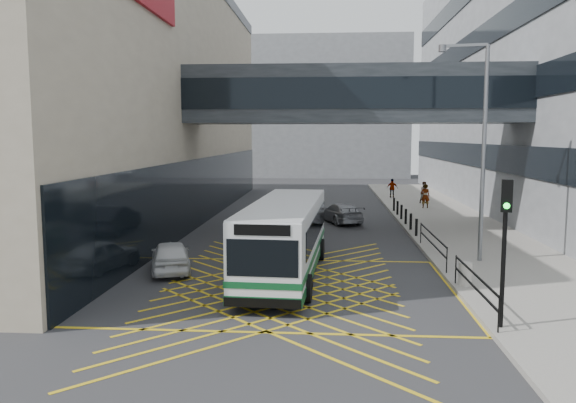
% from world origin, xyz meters
% --- Properties ---
extents(ground, '(120.00, 120.00, 0.00)m').
position_xyz_m(ground, '(0.00, 0.00, 0.00)').
color(ground, '#333335').
extents(building_whsmith, '(24.17, 42.00, 16.00)m').
position_xyz_m(building_whsmith, '(-17.98, 16.00, 8.00)').
color(building_whsmith, '#B6A78C').
rests_on(building_whsmith, ground).
extents(building_far, '(28.00, 16.00, 18.00)m').
position_xyz_m(building_far, '(-2.00, 60.00, 9.00)').
color(building_far, gray).
rests_on(building_far, ground).
extents(skybridge, '(20.00, 4.10, 3.00)m').
position_xyz_m(skybridge, '(3.00, 12.00, 7.50)').
color(skybridge, '#2C3136').
rests_on(skybridge, ground).
extents(pavement, '(6.00, 54.00, 0.16)m').
position_xyz_m(pavement, '(9.00, 15.00, 0.08)').
color(pavement, gray).
rests_on(pavement, ground).
extents(box_junction, '(12.00, 9.00, 0.01)m').
position_xyz_m(box_junction, '(0.00, 0.00, 0.00)').
color(box_junction, gold).
rests_on(box_junction, ground).
extents(bus, '(2.96, 10.29, 2.85)m').
position_xyz_m(bus, '(0.06, 1.85, 1.53)').
color(bus, silver).
rests_on(bus, ground).
extents(car_white, '(2.69, 4.26, 1.26)m').
position_xyz_m(car_white, '(-4.50, 2.17, 0.63)').
color(car_white, silver).
rests_on(car_white, ground).
extents(car_dark, '(1.89, 4.80, 1.50)m').
position_xyz_m(car_dark, '(-1.70, 10.70, 0.75)').
color(car_dark, '#222328').
rests_on(car_dark, ground).
extents(car_silver, '(3.05, 4.53, 1.30)m').
position_xyz_m(car_silver, '(2.46, 15.25, 0.65)').
color(car_silver, gray).
rests_on(car_silver, ground).
extents(traffic_light, '(0.31, 0.48, 4.02)m').
position_xyz_m(traffic_light, '(6.32, -4.15, 2.77)').
color(traffic_light, black).
rests_on(traffic_light, pavement).
extents(street_lamp, '(2.01, 0.59, 8.83)m').
position_xyz_m(street_lamp, '(7.77, 4.32, 5.19)').
color(street_lamp, slate).
rests_on(street_lamp, pavement).
extents(litter_bin, '(0.46, 0.46, 0.80)m').
position_xyz_m(litter_bin, '(6.42, 0.27, 0.56)').
color(litter_bin, '#ADA89E').
rests_on(litter_bin, pavement).
extents(kerb_railings, '(0.05, 12.54, 1.00)m').
position_xyz_m(kerb_railings, '(6.15, 1.78, 0.88)').
color(kerb_railings, black).
rests_on(kerb_railings, pavement).
extents(bollards, '(0.14, 10.14, 0.90)m').
position_xyz_m(bollards, '(6.25, 15.00, 0.61)').
color(bollards, black).
rests_on(bollards, pavement).
extents(pedestrian_a, '(0.71, 0.53, 1.72)m').
position_xyz_m(pedestrian_a, '(8.67, 21.68, 1.02)').
color(pedestrian_a, gray).
rests_on(pedestrian_a, pavement).
extents(pedestrian_b, '(0.93, 0.76, 1.66)m').
position_xyz_m(pedestrian_b, '(9.11, 24.63, 0.99)').
color(pedestrian_b, gray).
rests_on(pedestrian_b, pavement).
extents(pedestrian_c, '(0.99, 0.57, 1.59)m').
position_xyz_m(pedestrian_c, '(7.08, 28.55, 0.95)').
color(pedestrian_c, gray).
rests_on(pedestrian_c, pavement).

